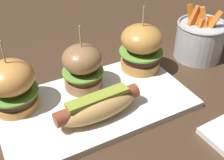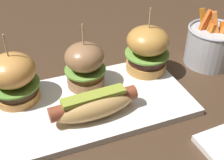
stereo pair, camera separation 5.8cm
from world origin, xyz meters
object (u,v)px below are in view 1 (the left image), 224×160
object	(u,v)px
platter_main	(95,104)
slider_center	(82,67)
hot_dog	(98,106)
slider_right	(141,47)
slider_left	(11,85)
fries_bucket	(199,39)

from	to	relation	value
platter_main	slider_center	distance (m)	0.08
platter_main	slider_center	bearing A→B (deg)	91.99
hot_dog	slider_right	bearing A→B (deg)	33.39
slider_left	slider_center	bearing A→B (deg)	-1.71
hot_dog	slider_right	distance (m)	0.20
platter_main	slider_center	world-z (taller)	slider_center
hot_dog	fries_bucket	bearing A→B (deg)	16.50
hot_dog	slider_right	world-z (taller)	slider_right
hot_dog	slider_left	size ratio (longest dim) A/B	1.17
slider_center	fries_bucket	distance (m)	0.32
hot_dog	slider_center	xyz separation A→B (m)	(0.01, 0.10, 0.02)
slider_left	slider_center	xyz separation A→B (m)	(0.14, -0.00, -0.00)
fries_bucket	platter_main	bearing A→B (deg)	-170.23
slider_left	slider_right	size ratio (longest dim) A/B	0.96
hot_dog	slider_left	xyz separation A→B (m)	(-0.13, 0.11, 0.03)
slider_center	fries_bucket	world-z (taller)	slider_center
slider_center	platter_main	bearing A→B (deg)	-88.01
slider_center	hot_dog	bearing A→B (deg)	-96.70
slider_left	slider_center	world-z (taller)	slider_left
fries_bucket	slider_right	bearing A→B (deg)	177.10
platter_main	slider_left	bearing A→B (deg)	156.83
slider_right	fries_bucket	distance (m)	0.17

